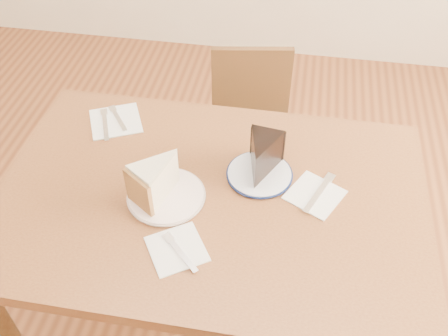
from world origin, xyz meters
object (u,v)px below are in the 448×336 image
plate_navy (259,174)px  chocolate_cake (261,160)px  chair_far (250,136)px  table (210,217)px  plate_cream (166,196)px  carrot_cake (160,179)px

plate_navy → chocolate_cake: chocolate_cake is taller
chair_far → plate_navy: size_ratio=4.18×
table → chair_far: size_ratio=1.57×
plate_cream → carrot_cake: bearing=155.7°
table → plate_cream: 0.16m
chocolate_cake → carrot_cake: bearing=33.5°
plate_cream → carrot_cake: (-0.02, 0.01, 0.06)m
plate_navy → chocolate_cake: (0.00, 0.00, 0.06)m
plate_cream → plate_navy: bearing=27.6°
chocolate_cake → plate_cream: bearing=36.2°
chair_far → plate_navy: (0.09, -0.54, 0.33)m
table → plate_cream: size_ratio=5.80×
plate_navy → plate_cream: bearing=-152.4°
table → chair_far: 0.68m
carrot_cake → chocolate_cake: size_ratio=0.99×
table → carrot_cake: 0.21m
table → chair_far: bearing=86.3°
carrot_cake → chair_far: bearing=109.9°
plate_navy → carrot_cake: carrot_cake is taller
carrot_cake → plate_cream: bearing=10.1°
table → plate_navy: plate_navy is taller
table → plate_navy: (0.13, 0.10, 0.10)m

